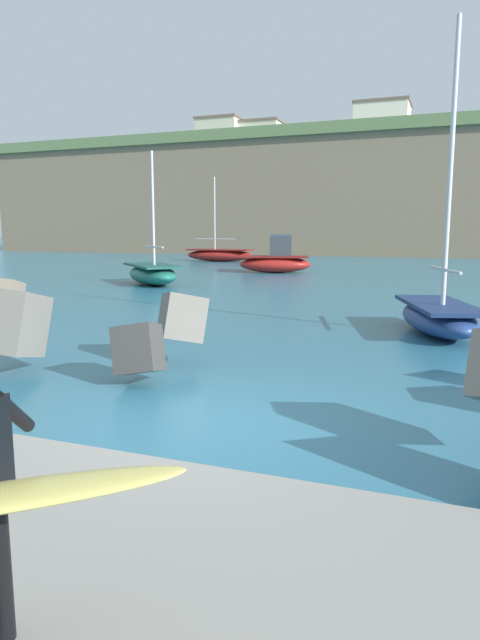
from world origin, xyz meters
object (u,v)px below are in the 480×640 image
at_px(boat_mid_centre, 152,273).
at_px(boat_near_centre, 439,315).
at_px(station_building_east, 382,122).
at_px(boat_near_left, 220,255).
at_px(boat_near_right, 276,261).
at_px(station_building_central, 223,137).
at_px(station_building_west, 262,138).

bearing_deg(boat_mid_centre, boat_near_centre, -33.97).
bearing_deg(boat_near_centre, station_building_east, 98.73).
relative_size(boat_near_left, boat_near_right, 1.49).
height_order(boat_near_left, boat_near_centre, boat_near_centre).
height_order(boat_mid_centre, station_building_central, station_building_central).
distance_m(boat_near_centre, station_building_west, 71.58).
bearing_deg(boat_near_right, station_building_east, 88.06).
relative_size(boat_near_right, station_building_east, 0.73).
distance_m(boat_near_right, boat_mid_centre, 10.41).
bearing_deg(boat_near_right, boat_near_centre, -61.55).
relative_size(boat_mid_centre, station_building_central, 0.97).
bearing_deg(boat_near_left, boat_near_centre, -57.86).
distance_m(boat_near_left, boat_near_right, 14.06).
bearing_deg(boat_near_left, station_building_central, 112.12).
height_order(boat_near_centre, station_building_east, station_building_east).
xyz_separation_m(boat_mid_centre, station_building_west, (-13.08, 55.27, 15.38)).
xyz_separation_m(boat_near_left, station_building_central, (-13.48, 33.16, 15.65)).
distance_m(boat_near_centre, boat_near_right, 21.73).
bearing_deg(boat_near_left, station_building_east, 70.71).
relative_size(station_building_central, station_building_east, 0.99).
bearing_deg(boat_near_centre, boat_mid_centre, 146.03).
bearing_deg(station_building_central, station_building_west, 11.83).
height_order(boat_near_right, station_building_central, station_building_central).
xyz_separation_m(boat_near_left, station_building_west, (-7.86, 34.34, 15.35)).
xyz_separation_m(boat_mid_centre, station_building_east, (4.75, 49.41, 15.44)).
distance_m(boat_near_left, boat_near_centre, 35.67).
relative_size(boat_near_centre, boat_near_right, 1.57).
distance_m(boat_mid_centre, station_building_west, 58.85).
bearing_deg(station_building_central, boat_near_right, -63.46).
height_order(station_building_west, station_building_central, station_building_central).
bearing_deg(station_building_central, station_building_east, -11.31).
bearing_deg(station_building_west, station_building_central, -168.17).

